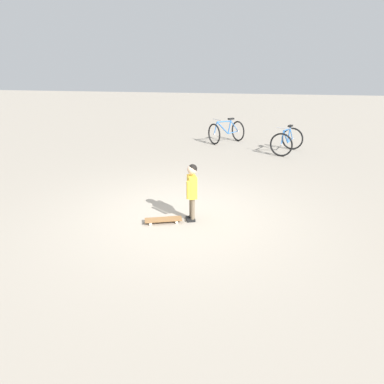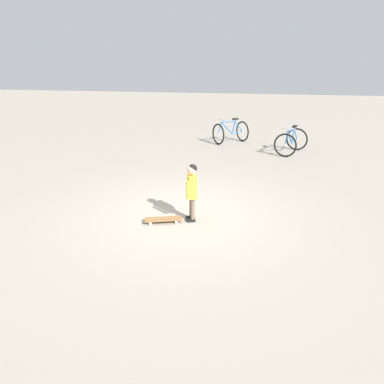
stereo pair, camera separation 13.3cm
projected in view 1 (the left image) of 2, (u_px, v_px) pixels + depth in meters
The scene contains 5 objects.
ground_plane at pixel (182, 214), 6.56m from camera, with size 50.00×50.00×0.00m, color #9E9384.
child_person at pixel (192, 186), 6.10m from camera, with size 0.41×0.24×1.06m.
skateboard at pixel (163, 220), 6.22m from camera, with size 0.39×0.69×0.07m.
bicycle_near at pixel (287, 141), 10.76m from camera, with size 1.27×1.09×0.85m.
bicycle_mid at pixel (226, 132), 12.09m from camera, with size 1.23×1.28×0.85m.
Camera 1 is at (5.86, 1.16, 2.75)m, focal length 32.43 mm.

